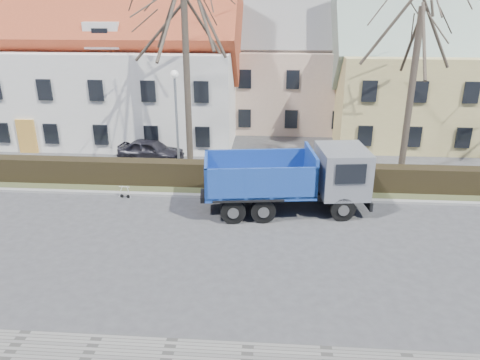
# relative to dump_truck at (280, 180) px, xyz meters

# --- Properties ---
(ground) EXTENTS (120.00, 120.00, 0.00)m
(ground) POSITION_rel_dump_truck_xyz_m (-3.15, -3.25, -1.56)
(ground) COLOR #3A3A3C
(curb_far) EXTENTS (80.00, 0.30, 0.12)m
(curb_far) POSITION_rel_dump_truck_xyz_m (-3.15, 1.35, -1.50)
(curb_far) COLOR gray
(curb_far) RESTS_ON ground
(grass_strip) EXTENTS (80.00, 3.00, 0.10)m
(grass_strip) POSITION_rel_dump_truck_xyz_m (-3.15, 2.95, -1.51)
(grass_strip) COLOR #3B4225
(grass_strip) RESTS_ON ground
(hedge) EXTENTS (60.00, 0.90, 1.30)m
(hedge) POSITION_rel_dump_truck_xyz_m (-3.15, 2.75, -0.91)
(hedge) COLOR black
(hedge) RESTS_ON ground
(building_white) EXTENTS (26.80, 10.80, 9.50)m
(building_white) POSITION_rel_dump_truck_xyz_m (-16.15, 12.75, 3.19)
(building_white) COLOR silver
(building_white) RESTS_ON ground
(building_pink) EXTENTS (10.80, 8.80, 8.00)m
(building_pink) POSITION_rel_dump_truck_xyz_m (0.85, 16.75, 2.44)
(building_pink) COLOR #C6A48C
(building_pink) RESTS_ON ground
(building_yellow) EXTENTS (18.80, 10.80, 8.50)m
(building_yellow) POSITION_rel_dump_truck_xyz_m (12.85, 13.75, 2.69)
(building_yellow) COLOR tan
(building_yellow) RESTS_ON ground
(tree_1) EXTENTS (9.20, 9.20, 12.65)m
(tree_1) POSITION_rel_dump_truck_xyz_m (-5.15, 5.25, 4.76)
(tree_1) COLOR #3A3128
(tree_1) RESTS_ON ground
(tree_2) EXTENTS (8.00, 8.00, 11.00)m
(tree_2) POSITION_rel_dump_truck_xyz_m (6.85, 5.25, 3.94)
(tree_2) COLOR #3A3128
(tree_2) RESTS_ON ground
(dump_truck) EXTENTS (8.13, 3.89, 3.13)m
(dump_truck) POSITION_rel_dump_truck_xyz_m (0.00, 0.00, 0.00)
(dump_truck) COLOR navy
(dump_truck) RESTS_ON ground
(streetlight) EXTENTS (0.47, 0.47, 6.01)m
(streetlight) POSITION_rel_dump_truck_xyz_m (-5.51, 3.75, 1.44)
(streetlight) COLOR gray
(streetlight) RESTS_ON ground
(cart_frame) EXTENTS (0.80, 0.51, 0.70)m
(cart_frame) POSITION_rel_dump_truck_xyz_m (-7.94, 0.94, -1.21)
(cart_frame) COLOR silver
(cart_frame) RESTS_ON ground
(parked_car_a) EXTENTS (4.22, 2.19, 1.37)m
(parked_car_a) POSITION_rel_dump_truck_xyz_m (-7.83, 6.66, -0.88)
(parked_car_a) COLOR black
(parked_car_a) RESTS_ON ground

